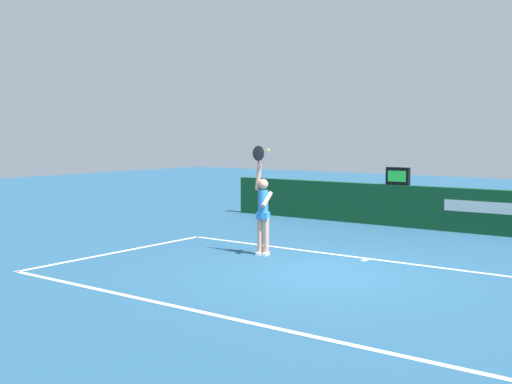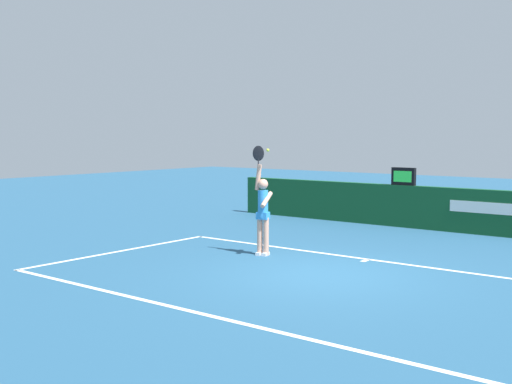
% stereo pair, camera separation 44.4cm
% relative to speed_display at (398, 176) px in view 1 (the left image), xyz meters
% --- Properties ---
extents(ground_plane, '(60.00, 60.00, 0.00)m').
position_rel_speed_display_xyz_m(ground_plane, '(1.56, -6.84, -1.49)').
color(ground_plane, '#235172').
extents(court_lines, '(10.15, 5.43, 0.00)m').
position_rel_speed_display_xyz_m(court_lines, '(1.56, -7.62, -1.49)').
color(court_lines, white).
rests_on(court_lines, ground).
extents(back_wall, '(14.63, 0.24, 1.23)m').
position_rel_speed_display_xyz_m(back_wall, '(1.56, 0.00, -0.87)').
color(back_wall, '#0F4623').
rests_on(back_wall, ground).
extents(speed_display, '(0.71, 0.16, 0.52)m').
position_rel_speed_display_xyz_m(speed_display, '(0.00, 0.00, 0.00)').
color(speed_display, black).
rests_on(speed_display, back_wall).
extents(tennis_player, '(0.49, 0.51, 2.46)m').
position_rel_speed_display_xyz_m(tennis_player, '(-0.56, -6.01, -0.46)').
color(tennis_player, tan).
rests_on(tennis_player, ground).
extents(tennis_ball, '(0.07, 0.07, 0.07)m').
position_rel_speed_display_xyz_m(tennis_ball, '(-0.36, -6.09, 0.87)').
color(tennis_ball, '#D2E03A').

